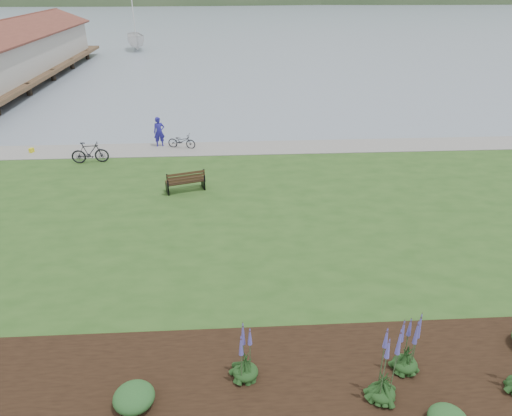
{
  "coord_description": "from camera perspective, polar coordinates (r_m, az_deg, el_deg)",
  "views": [
    {
      "loc": [
        0.12,
        -17.22,
        9.11
      ],
      "look_at": [
        1.01,
        -2.13,
        1.3
      ],
      "focal_mm": 32.0,
      "sensor_mm": 36.0,
      "label": 1
    }
  ],
  "objects": [
    {
      "name": "sailboat",
      "position": [
        65.77,
        -14.61,
        18.55
      ],
      "size": [
        11.92,
        12.05,
        25.86
      ],
      "primitive_type": "imported",
      "rotation": [
        0.0,
        0.0,
        0.24
      ],
      "color": "silver",
      "rests_on": "ground"
    },
    {
      "name": "person",
      "position": [
        26.2,
        -12.05,
        9.58
      ],
      "size": [
        0.83,
        0.68,
        1.97
      ],
      "primitive_type": "imported",
      "rotation": [
        0.0,
        0.0,
        0.3
      ],
      "color": "navy",
      "rests_on": "lawn"
    },
    {
      "name": "shoreline_path",
      "position": [
        25.64,
        -3.48,
        7.45
      ],
      "size": [
        34.0,
        2.2,
        0.03
      ],
      "primitive_type": "cube",
      "color": "gray",
      "rests_on": "lawn"
    },
    {
      "name": "echium_0",
      "position": [
        11.06,
        15.91,
        -18.91
      ],
      "size": [
        0.62,
        0.62,
        2.26
      ],
      "color": "#143513",
      "rests_on": "garden_bed"
    },
    {
      "name": "ground",
      "position": [
        19.48,
        -3.35,
        -0.61
      ],
      "size": [
        600.0,
        600.0,
        0.0
      ],
      "primitive_type": "plane",
      "color": "gray",
      "rests_on": "ground"
    },
    {
      "name": "bicycle_b",
      "position": [
        24.91,
        -20.06,
        6.53
      ],
      "size": [
        0.72,
        1.89,
        1.11
      ],
      "primitive_type": "imported",
      "rotation": [
        0.0,
        0.0,
        1.67
      ],
      "color": "black",
      "rests_on": "lawn"
    },
    {
      "name": "park_bench",
      "position": [
        20.45,
        -8.81,
        3.38
      ],
      "size": [
        1.81,
        1.14,
        1.04
      ],
      "rotation": [
        0.0,
        0.0,
        0.29
      ],
      "color": "black",
      "rests_on": "lawn"
    },
    {
      "name": "pier_pavilion",
      "position": [
        49.48,
        -28.65,
        16.69
      ],
      "size": [
        8.0,
        36.0,
        5.4
      ],
      "color": "#4C3826",
      "rests_on": "ground"
    },
    {
      "name": "lawn",
      "position": [
        17.64,
        -3.32,
        -3.07
      ],
      "size": [
        34.0,
        20.0,
        0.4
      ],
      "primitive_type": "cube",
      "color": "#284E1B",
      "rests_on": "ground"
    },
    {
      "name": "garden_bed",
      "position": [
        11.78,
        12.8,
        -21.1
      ],
      "size": [
        24.0,
        4.4,
        0.04
      ],
      "primitive_type": "cube",
      "color": "black",
      "rests_on": "lawn"
    },
    {
      "name": "bicycle_a",
      "position": [
        25.87,
        -9.28,
        8.26
      ],
      "size": [
        0.92,
        1.67,
        0.83
      ],
      "primitive_type": "imported",
      "rotation": [
        0.0,
        0.0,
        1.33
      ],
      "color": "black",
      "rests_on": "lawn"
    },
    {
      "name": "shrub_0",
      "position": [
        11.36,
        -15.01,
        -21.89
      ],
      "size": [
        0.93,
        0.93,
        0.47
      ],
      "primitive_type": "ellipsoid",
      "color": "#1E4C21",
      "rests_on": "garden_bed"
    },
    {
      "name": "far_hillside",
      "position": [
        188.49,
        2.94,
        24.52
      ],
      "size": [
        580.0,
        80.0,
        38.0
      ],
      "primitive_type": null,
      "color": "#314929",
      "rests_on": "ground"
    },
    {
      "name": "echium_4",
      "position": [
        11.25,
        -1.35,
        -17.99
      ],
      "size": [
        0.62,
        0.62,
        1.82
      ],
      "color": "#143513",
      "rests_on": "garden_bed"
    },
    {
      "name": "echium_1",
      "position": [
        11.95,
        18.51,
        -16.08
      ],
      "size": [
        0.62,
        0.62,
        1.84
      ],
      "color": "#143513",
      "rests_on": "garden_bed"
    },
    {
      "name": "pannier",
      "position": [
        27.75,
        -26.25,
        6.46
      ],
      "size": [
        0.25,
        0.29,
        0.27
      ],
      "primitive_type": "cube",
      "rotation": [
        0.0,
        0.0,
        -0.41
      ],
      "color": "yellow",
      "rests_on": "lawn"
    }
  ]
}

